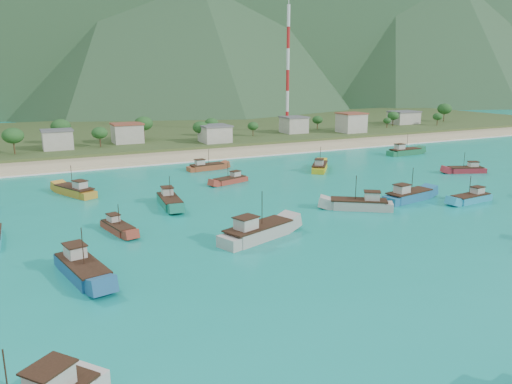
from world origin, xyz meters
name	(u,v)px	position (x,y,z in m)	size (l,w,h in m)	color
ground	(336,231)	(0.00, 0.00, 0.00)	(600.00, 600.00, 0.00)	#0C847A
beach	(182,157)	(0.00, 79.00, 0.00)	(400.00, 18.00, 1.20)	beige
land	(135,134)	(0.00, 140.00, 0.00)	(400.00, 110.00, 2.40)	#385123
surf_line	(192,162)	(0.00, 69.50, 0.00)	(400.00, 2.50, 0.08)	white
village	(205,131)	(15.82, 101.58, 4.61)	(216.06, 27.10, 7.08)	beige
vegetation	(152,131)	(-2.31, 103.33, 5.23)	(280.28, 26.18, 8.75)	#235623
radio_tower	(288,70)	(52.56, 108.00, 25.22)	(1.20, 1.20, 47.24)	red
boat_0	(471,199)	(33.91, 3.24, 0.63)	(9.68, 3.56, 5.60)	#2797BB
boat_7	(408,196)	(23.61, 9.36, 0.86)	(12.06, 5.38, 6.88)	#206796
boat_10	(360,205)	(11.18, 8.49, 0.84)	(11.31, 9.30, 6.76)	#AFA99F
boat_12	(230,181)	(-1.36, 39.51, 0.54)	(9.04, 5.05, 5.12)	#A83829
boat_13	(320,167)	(25.12, 43.02, 0.77)	(9.22, 10.43, 6.38)	gold
boat_16	(170,202)	(-19.49, 26.42, 0.75)	(4.14, 10.91, 6.30)	#18785F
boat_19	(466,170)	(56.32, 24.23, 0.62)	(9.81, 5.96, 5.58)	maroon
boat_21	(404,152)	(61.73, 52.11, 0.84)	(11.56, 3.80, 6.76)	#1A6940
boat_22	(206,167)	(-0.80, 56.39, 0.65)	(9.92, 3.74, 5.73)	#9A4627
boat_23	(75,191)	(-34.43, 43.05, 0.79)	(7.57, 11.34, 6.49)	#C28627
boat_24	(257,233)	(-13.20, 1.84, 1.01)	(13.57, 7.99, 7.70)	#ACA89E
boat_25	(118,228)	(-31.39, 14.96, 0.52)	(4.28, 8.84, 5.02)	#963625
boat_27	(82,270)	(-38.90, -1.25, 0.88)	(5.77, 12.28, 6.99)	#215989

